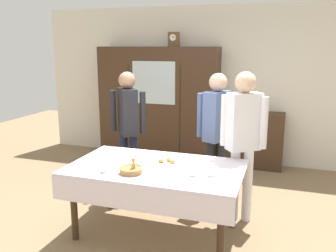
{
  "coord_description": "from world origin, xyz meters",
  "views": [
    {
      "loc": [
        1.25,
        -3.56,
        2.01
      ],
      "look_at": [
        0.0,
        0.2,
        1.12
      ],
      "focal_mm": 38.1,
      "sensor_mm": 36.0,
      "label": 1
    }
  ],
  "objects": [
    {
      "name": "person_behind_table_right",
      "position": [
        0.45,
        0.82,
        1.03
      ],
      "size": [
        0.52,
        0.41,
        1.69
      ],
      "color": "#232328",
      "rests_on": "ground"
    },
    {
      "name": "pastry_plate",
      "position": [
        0.08,
        -0.09,
        0.79
      ],
      "size": [
        0.28,
        0.28,
        0.05
      ],
      "color": "white",
      "rests_on": "dining_table"
    },
    {
      "name": "tea_cup_far_left",
      "position": [
        -0.42,
        -0.56,
        0.8
      ],
      "size": [
        0.13,
        0.13,
        0.06
      ],
      "color": "silver",
      "rests_on": "dining_table"
    },
    {
      "name": "dining_table",
      "position": [
        0.0,
        -0.24,
        0.68
      ],
      "size": [
        1.83,
        1.08,
        0.77
      ],
      "color": "#3D2819",
      "rests_on": "ground"
    },
    {
      "name": "ground_plane",
      "position": [
        0.0,
        0.0,
        0.0
      ],
      "size": [
        12.0,
        12.0,
        0.0
      ],
      "primitive_type": "plane",
      "color": "#846B4C",
      "rests_on": "ground"
    },
    {
      "name": "bookshelf_low",
      "position": [
        0.79,
        2.41,
        0.47
      ],
      "size": [
        0.95,
        0.35,
        0.94
      ],
      "color": "#3D2819",
      "rests_on": "ground"
    },
    {
      "name": "tea_cup_mid_right",
      "position": [
        -0.09,
        0.11,
        0.8
      ],
      "size": [
        0.13,
        0.13,
        0.06
      ],
      "color": "white",
      "rests_on": "dining_table"
    },
    {
      "name": "spoon_near_right",
      "position": [
        -0.33,
        -0.22,
        0.78
      ],
      "size": [
        0.12,
        0.02,
        0.01
      ],
      "color": "silver",
      "rests_on": "dining_table"
    },
    {
      "name": "bread_basket",
      "position": [
        -0.16,
        -0.48,
        0.81
      ],
      "size": [
        0.24,
        0.24,
        0.16
      ],
      "color": "#9E7542",
      "rests_on": "dining_table"
    },
    {
      "name": "tea_cup_front_edge",
      "position": [
        -0.2,
        -0.21,
        0.8
      ],
      "size": [
        0.13,
        0.13,
        0.06
      ],
      "color": "white",
      "rests_on": "dining_table"
    },
    {
      "name": "person_beside_shelf",
      "position": [
        0.83,
        0.41,
        1.07
      ],
      "size": [
        0.52,
        0.37,
        1.74
      ],
      "color": "silver",
      "rests_on": "ground"
    },
    {
      "name": "tea_cup_mid_left",
      "position": [
        0.62,
        -0.32,
        0.8
      ],
      "size": [
        0.13,
        0.13,
        0.06
      ],
      "color": "silver",
      "rests_on": "dining_table"
    },
    {
      "name": "spoon_center",
      "position": [
        -0.61,
        -0.16,
        0.78
      ],
      "size": [
        0.12,
        0.02,
        0.01
      ],
      "color": "silver",
      "rests_on": "dining_table"
    },
    {
      "name": "person_near_right_end",
      "position": [
        -0.77,
        0.77,
        1.03
      ],
      "size": [
        0.52,
        0.41,
        1.68
      ],
      "color": "#191E38",
      "rests_on": "ground"
    },
    {
      "name": "mantel_clock",
      "position": [
        -0.61,
        2.35,
        2.13
      ],
      "size": [
        0.18,
        0.11,
        0.24
      ],
      "color": "brown",
      "rests_on": "wall_cabinet"
    },
    {
      "name": "wall_cabinet",
      "position": [
        -0.9,
        2.35,
        1.0
      ],
      "size": [
        2.14,
        0.46,
        2.01
      ],
      "color": "#3D2819",
      "rests_on": "ground"
    },
    {
      "name": "back_wall",
      "position": [
        0.0,
        2.65,
        1.35
      ],
      "size": [
        6.4,
        0.1,
        2.7
      ],
      "primitive_type": "cube",
      "color": "silver",
      "rests_on": "ground"
    },
    {
      "name": "tea_cup_back_edge",
      "position": [
        -0.36,
        0.06,
        0.8
      ],
      "size": [
        0.13,
        0.13,
        0.06
      ],
      "color": "white",
      "rests_on": "dining_table"
    },
    {
      "name": "book_stack",
      "position": [
        0.79,
        2.41,
        0.98
      ],
      "size": [
        0.16,
        0.2,
        0.07
      ],
      "color": "#2D5184",
      "rests_on": "bookshelf_low"
    },
    {
      "name": "tea_cup_far_right",
      "position": [
        0.46,
        -0.37,
        0.8
      ],
      "size": [
        0.13,
        0.13,
        0.06
      ],
      "color": "white",
      "rests_on": "dining_table"
    }
  ]
}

